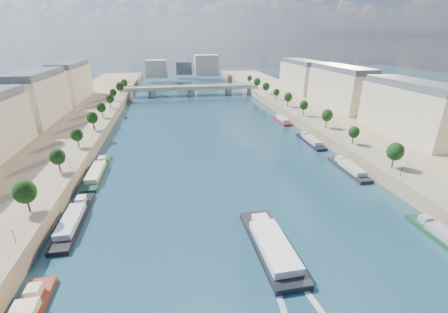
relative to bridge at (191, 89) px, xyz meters
name	(u,v)px	position (x,y,z in m)	size (l,w,h in m)	color
ground	(212,144)	(0.00, -125.06, -5.08)	(700.00, 700.00, 0.00)	#0B2A33
quay_left	(43,149)	(-72.00, -125.06, -2.58)	(44.00, 520.00, 5.00)	#9E8460
quay_right	(355,131)	(72.00, -125.06, -2.58)	(44.00, 520.00, 5.00)	#9E8460
pave_left	(80,141)	(-57.00, -125.06, -0.03)	(14.00, 520.00, 0.10)	gray
pave_right	(328,127)	(57.00, -125.06, -0.03)	(14.00, 520.00, 0.10)	gray
trees_left	(84,127)	(-55.00, -123.06, 5.39)	(4.80, 268.80, 8.26)	#382B1E
trees_right	(316,112)	(55.00, -115.06, 5.39)	(4.80, 268.80, 8.26)	#382B1E
lamps_left	(84,142)	(-52.50, -135.06, 2.70)	(0.36, 200.36, 4.28)	black
lamps_right	(315,120)	(52.50, -120.06, 2.70)	(0.36, 200.36, 4.28)	black
buildings_left	(13,111)	(-85.00, -113.06, 11.37)	(16.00, 226.00, 23.20)	beige
buildings_right	(368,97)	(85.00, -113.06, 11.37)	(16.00, 226.00, 23.20)	beige
skyline	(187,67)	(3.19, 94.46, 9.57)	(79.00, 42.00, 22.00)	beige
bridge	(191,89)	(0.00, 0.00, 0.00)	(112.00, 12.00, 8.15)	#C1B79E
tour_barge	(271,245)	(3.09, -200.37, -4.03)	(8.53, 27.99, 3.79)	black
wake	(300,307)	(3.09, -216.97, -5.06)	(10.76, 25.99, 0.04)	silver
moored_barges_left	(55,256)	(-45.50, -195.29, -4.24)	(5.00, 127.14, 3.60)	#1C283D
moored_barges_right	(328,154)	(45.50, -147.92, -4.24)	(5.00, 132.14, 3.60)	#1B452A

